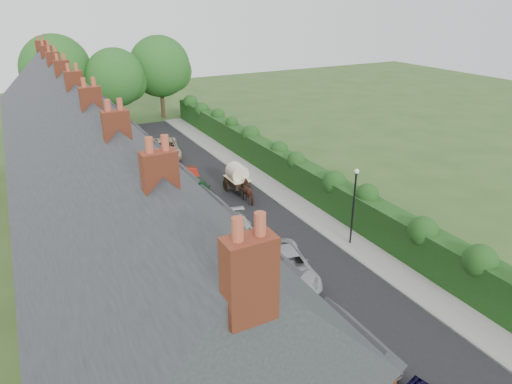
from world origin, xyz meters
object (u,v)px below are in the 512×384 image
Objects in this scene: car_silver_b at (287,266)px; car_green at (198,188)px; car_silver_a at (355,350)px; car_grey at (136,137)px; car_black at (129,130)px; car_red at (189,178)px; horse at (249,192)px; car_white at (240,236)px; horse_cart at (237,176)px; lamppost at (354,197)px; car_beige at (166,148)px.

car_silver_b is 13.09m from car_green.
car_silver_a reaches higher than car_grey.
car_silver_b is 1.43× the size of car_black.
horse reaches higher than car_red.
horse reaches higher than car_white.
car_grey is 1.31× the size of horse_cart.
car_silver_b is 12.68m from horse_cart.
car_green is 0.97× the size of car_red.
car_grey is at bearing -81.03° from horse.
car_white is at bearing 112.82° from car_silver_b.
car_silver_b reaches higher than car_grey.
horse is (-2.71, 8.88, -2.47)m from lamppost.
car_red is 14.33m from car_grey.
car_silver_b reaches higher than car_red.
car_beige is at bearing -82.19° from horse.
car_red is 6.08m from horse.
horse_cart is (3.07, -0.76, 0.70)m from car_green.
car_white is at bearing -86.25° from car_red.
car_grey is (-0.82, 29.86, -0.12)m from car_silver_b.
horse_cart is at bearing 89.08° from car_silver_b.
horse is at bearing -68.73° from car_beige.
car_green is at bearing 116.22° from lamppost.
horse is (3.07, -2.87, 0.12)m from car_green.
car_white is at bearing -101.25° from car_black.
car_silver_b reaches higher than car_silver_a.
car_green is at bearing 103.05° from car_silver_b.
car_red is 17.39m from car_black.
horse_cart is (-2.71, 10.99, -1.89)m from lamppost.
car_white is 8.82m from horse_cart.
car_red reaches higher than car_black.
car_beige is 11.82m from horse_cart.
horse_cart is (3.64, 19.19, 0.75)m from car_silver_a.
car_beige is (0.78, 10.83, 0.09)m from car_green.
car_beige is 1.48× the size of car_black.
car_black is at bearing 101.87° from car_white.
horse reaches higher than car_silver_a.
horse_cart is (3.69, -20.59, 0.75)m from car_black.
horse_cart is (0.00, 2.11, 0.58)m from horse.
car_red is at bearing 102.41° from car_silver_b.
lamppost is at bearing 41.61° from car_silver_a.
car_beige is at bearing 102.49° from lamppost.
car_silver_b is 0.97× the size of car_beige.
car_silver_a is 0.69× the size of car_beige.
car_silver_b is 1.62× the size of horse_cart.
car_red reaches higher than car_silver_a.
car_white is at bearing 56.24° from horse.
car_beige is at bearing 100.78° from car_silver_b.
car_green is at bearing 77.74° from car_silver_a.
horse_cart reaches higher than car_green.
car_red is at bearing 77.57° from car_silver_a.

